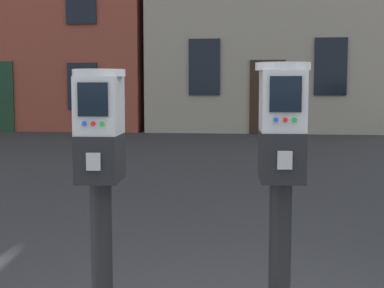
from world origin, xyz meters
The scene contains 2 objects.
parking_meter_near_kerb centered at (-0.77, -0.23, 1.03)m, with size 0.23×0.26×1.29m.
parking_meter_twin_adjacent centered at (-0.03, -0.23, 1.05)m, with size 0.23×0.26×1.32m.
Camera 1 is at (-0.11, -2.52, 1.37)m, focal length 53.67 mm.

